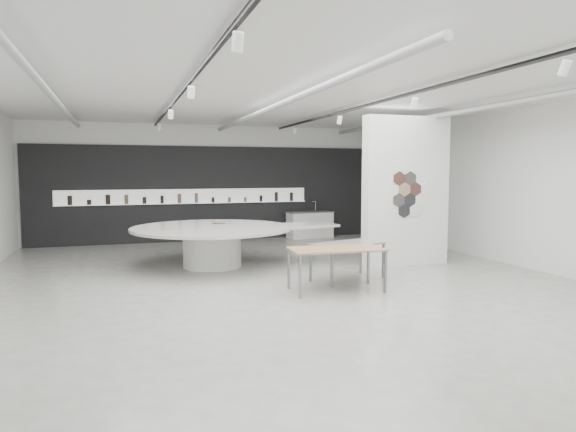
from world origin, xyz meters
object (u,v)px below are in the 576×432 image
object	(u,v)px
partition_column	(406,191)
display_island	(216,240)
kitchen_counter	(310,225)
sample_table_wood	(336,251)
sample_table_stone	(348,246)

from	to	relation	value
partition_column	display_island	size ratio (longest dim) A/B	0.67
kitchen_counter	sample_table_wood	bearing A→B (deg)	-113.55
sample_table_wood	kitchen_counter	xyz separation A→B (m)	(2.31, 7.52, -0.31)
sample_table_wood	display_island	bearing A→B (deg)	118.48
sample_table_stone	display_island	bearing A→B (deg)	134.84
sample_table_wood	partition_column	bearing A→B (deg)	36.60
display_island	partition_column	bearing A→B (deg)	-25.77
partition_column	sample_table_stone	distance (m)	2.62
display_island	sample_table_stone	size ratio (longest dim) A/B	3.15
sample_table_stone	kitchen_counter	size ratio (longest dim) A/B	1.03
partition_column	display_island	distance (m)	4.75
display_island	sample_table_wood	xyz separation A→B (m)	(1.74, -3.21, 0.13)
partition_column	sample_table_wood	world-z (taller)	partition_column
sample_table_stone	kitchen_counter	world-z (taller)	kitchen_counter
partition_column	kitchen_counter	xyz separation A→B (m)	(-0.40, 5.51, -1.35)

